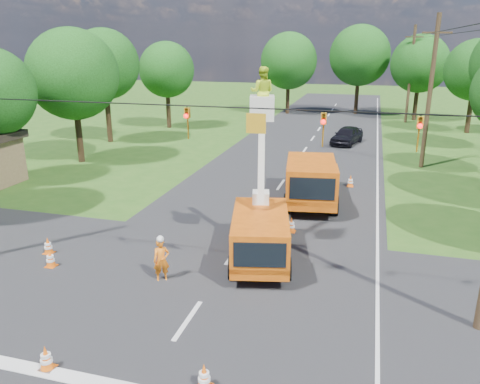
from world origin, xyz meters
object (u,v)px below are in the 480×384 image
(traffic_cone_0, at_px, (46,358))
(pole_right_mid, at_px, (430,92))
(tree_left_d, at_px, (73,74))
(traffic_cone_1, at_px, (204,377))
(traffic_cone_3, at_px, (313,201))
(pole_right_far, at_px, (410,74))
(tree_far_a, at_px, (289,61))
(tree_right_e, at_px, (476,70))
(second_truck, at_px, (311,179))
(tree_far_c, at_px, (420,64))
(tree_left_e, at_px, (104,64))
(bucket_truck, at_px, (260,221))
(distant_car, at_px, (347,135))
(ground_worker, at_px, (161,260))
(traffic_cone_2, at_px, (291,225))
(traffic_cone_4, at_px, (50,259))
(tree_far_b, at_px, (360,56))
(traffic_cone_5, at_px, (48,246))
(tree_left_f, at_px, (167,70))
(traffic_cone_7, at_px, (350,181))

(traffic_cone_0, height_order, pole_right_mid, pole_right_mid)
(traffic_cone_0, distance_m, tree_left_d, 24.24)
(traffic_cone_0, distance_m, traffic_cone_1, 4.21)
(traffic_cone_3, bearing_deg, pole_right_far, 78.62)
(tree_far_a, bearing_deg, tree_right_e, -23.05)
(second_truck, xyz_separation_m, tree_far_c, (7.39, 31.72, 4.77))
(tree_right_e, relative_size, tree_far_c, 0.94)
(pole_right_mid, height_order, tree_far_a, pole_right_mid)
(traffic_cone_1, bearing_deg, tree_left_e, 124.49)
(bucket_truck, distance_m, distant_car, 23.75)
(distant_car, bearing_deg, tree_right_e, 53.54)
(ground_worker, xyz_separation_m, traffic_cone_2, (3.69, 5.72, -0.44))
(traffic_cone_1, bearing_deg, traffic_cone_4, 149.50)
(ground_worker, height_order, traffic_cone_3, ground_worker)
(traffic_cone_0, height_order, traffic_cone_1, same)
(traffic_cone_2, relative_size, tree_far_b, 0.07)
(ground_worker, xyz_separation_m, traffic_cone_0, (-0.84, -5.27, -0.44))
(bucket_truck, distance_m, traffic_cone_2, 3.42)
(distant_car, relative_size, traffic_cone_5, 6.22)
(traffic_cone_2, bearing_deg, tree_left_e, 139.20)
(traffic_cone_3, xyz_separation_m, tree_far_b, (0.63, 35.43, 6.45))
(traffic_cone_3, distance_m, pole_right_mid, 13.00)
(traffic_cone_5, bearing_deg, traffic_cone_2, 28.56)
(distant_car, relative_size, tree_left_f, 0.53)
(bucket_truck, distance_m, pole_right_mid, 19.03)
(traffic_cone_1, height_order, traffic_cone_5, same)
(pole_right_mid, distance_m, tree_far_b, 25.65)
(distant_car, xyz_separation_m, tree_left_f, (-17.85, 3.53, 4.93))
(traffic_cone_5, height_order, tree_left_f, tree_left_f)
(tree_far_b, bearing_deg, ground_worker, -96.18)
(traffic_cone_7, bearing_deg, pole_right_far, 80.31)
(second_truck, bearing_deg, pole_right_mid, 48.56)
(traffic_cone_7, relative_size, tree_left_f, 0.08)
(ground_worker, xyz_separation_m, traffic_cone_4, (-4.52, -0.19, -0.44))
(traffic_cone_3, relative_size, tree_left_f, 0.08)
(traffic_cone_1, xyz_separation_m, tree_left_e, (-18.29, 26.62, 6.13))
(traffic_cone_3, distance_m, tree_right_e, 28.41)
(traffic_cone_7, xyz_separation_m, pole_right_mid, (4.47, 6.20, 4.75))
(ground_worker, height_order, tree_far_c, tree_far_c)
(traffic_cone_3, distance_m, tree_left_f, 27.22)
(ground_worker, relative_size, tree_far_a, 0.17)
(second_truck, xyz_separation_m, tree_far_b, (0.89, 34.72, 5.51))
(pole_right_mid, height_order, tree_left_f, pole_right_mid)
(bucket_truck, xyz_separation_m, second_truck, (0.98, 7.46, -0.31))
(traffic_cone_1, xyz_separation_m, pole_right_far, (7.01, 44.62, 4.75))
(traffic_cone_5, bearing_deg, traffic_cone_7, 48.75)
(second_truck, relative_size, traffic_cone_1, 9.74)
(traffic_cone_2, xyz_separation_m, tree_left_f, (-16.64, 24.09, 5.33))
(traffic_cone_1, bearing_deg, tree_left_d, 130.04)
(pole_right_mid, distance_m, pole_right_far, 20.00)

